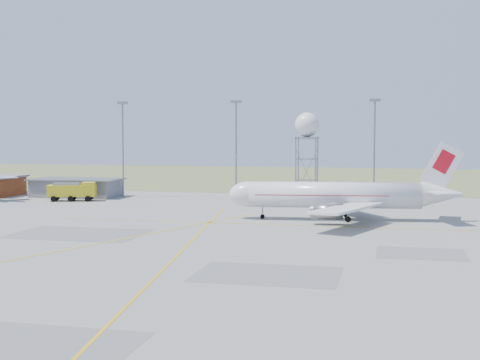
# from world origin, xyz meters

# --- Properties ---
(ground) EXTENTS (400.00, 400.00, 0.00)m
(ground) POSITION_xyz_m (0.00, 0.00, 0.00)
(ground) COLOR gray
(ground) RESTS_ON ground
(grass_strip) EXTENTS (400.00, 120.00, 0.03)m
(grass_strip) POSITION_xyz_m (0.00, 140.00, 0.01)
(grass_strip) COLOR #5B693A
(grass_strip) RESTS_ON ground
(building_grey) EXTENTS (19.00, 10.00, 3.90)m
(building_grey) POSITION_xyz_m (-45.00, 64.00, 1.97)
(building_grey) COLOR gray
(building_grey) RESTS_ON ground
(mast_a) EXTENTS (2.20, 0.50, 20.50)m
(mast_a) POSITION_xyz_m (-35.00, 66.00, 12.07)
(mast_a) COLOR gray
(mast_a) RESTS_ON ground
(mast_b) EXTENTS (2.20, 0.50, 20.50)m
(mast_b) POSITION_xyz_m (-10.00, 66.00, 12.07)
(mast_b) COLOR gray
(mast_b) RESTS_ON ground
(mast_c) EXTENTS (2.20, 0.50, 20.50)m
(mast_c) POSITION_xyz_m (18.00, 66.00, 12.07)
(mast_c) COLOR gray
(mast_c) RESTS_ON ground
(airliner_main) EXTENTS (36.68, 35.49, 12.49)m
(airliner_main) POSITION_xyz_m (13.29, 37.92, 3.83)
(airliner_main) COLOR silver
(airliner_main) RESTS_ON ground
(radar_tower) EXTENTS (4.95, 4.95, 17.91)m
(radar_tower) POSITION_xyz_m (4.61, 66.50, 10.05)
(radar_tower) COLOR gray
(radar_tower) RESTS_ON ground
(fire_truck) EXTENTS (10.00, 5.94, 3.80)m
(fire_truck) POSITION_xyz_m (-41.47, 55.64, 1.82)
(fire_truck) COLOR gold
(fire_truck) RESTS_ON ground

